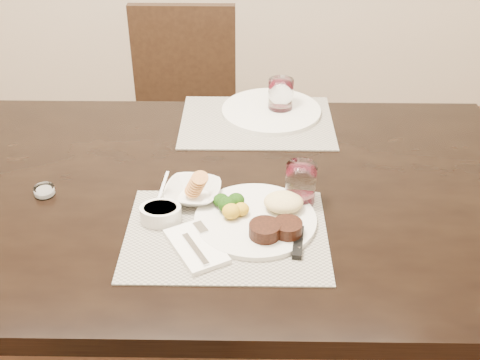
{
  "coord_description": "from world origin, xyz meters",
  "views": [
    {
      "loc": [
        0.26,
        -1.26,
        1.61
      ],
      "look_at": [
        0.25,
        -0.07,
        0.82
      ],
      "focal_mm": 45.0,
      "sensor_mm": 36.0,
      "label": 1
    }
  ],
  "objects_px": {
    "steak_knife": "(297,234)",
    "cracker_bowl": "(193,192)",
    "dinner_plate": "(261,217)",
    "wine_glass_near": "(301,185)",
    "chair_far": "(184,109)",
    "far_plate": "(271,111)"
  },
  "relations": [
    {
      "from": "cracker_bowl",
      "to": "wine_glass_near",
      "type": "relative_size",
      "value": 1.53
    },
    {
      "from": "chair_far",
      "to": "dinner_plate",
      "type": "distance_m",
      "value": 1.15
    },
    {
      "from": "dinner_plate",
      "to": "steak_knife",
      "type": "relative_size",
      "value": 1.13
    },
    {
      "from": "dinner_plate",
      "to": "wine_glass_near",
      "type": "xyz_separation_m",
      "value": [
        0.1,
        0.09,
        0.03
      ]
    },
    {
      "from": "chair_far",
      "to": "steak_knife",
      "type": "distance_m",
      "value": 1.22
    },
    {
      "from": "chair_far",
      "to": "wine_glass_near",
      "type": "distance_m",
      "value": 1.1
    },
    {
      "from": "steak_knife",
      "to": "cracker_bowl",
      "type": "bearing_deg",
      "value": 156.43
    },
    {
      "from": "far_plate",
      "to": "dinner_plate",
      "type": "bearing_deg",
      "value": -93.97
    },
    {
      "from": "wine_glass_near",
      "to": "steak_knife",
      "type": "bearing_deg",
      "value": -96.15
    },
    {
      "from": "wine_glass_near",
      "to": "far_plate",
      "type": "relative_size",
      "value": 0.33
    },
    {
      "from": "steak_knife",
      "to": "wine_glass_near",
      "type": "distance_m",
      "value": 0.15
    },
    {
      "from": "cracker_bowl",
      "to": "dinner_plate",
      "type": "bearing_deg",
      "value": -30.2
    },
    {
      "from": "wine_glass_near",
      "to": "dinner_plate",
      "type": "bearing_deg",
      "value": -136.87
    },
    {
      "from": "chair_far",
      "to": "steak_knife",
      "type": "xyz_separation_m",
      "value": [
        0.38,
        -1.13,
        0.26
      ]
    },
    {
      "from": "steak_knife",
      "to": "chair_far",
      "type": "bearing_deg",
      "value": 115.53
    },
    {
      "from": "steak_knife",
      "to": "wine_glass_near",
      "type": "bearing_deg",
      "value": 90.9
    },
    {
      "from": "chair_far",
      "to": "cracker_bowl",
      "type": "height_order",
      "value": "chair_far"
    },
    {
      "from": "chair_far",
      "to": "cracker_bowl",
      "type": "xyz_separation_m",
      "value": [
        0.13,
        -0.98,
        0.27
      ]
    },
    {
      "from": "chair_far",
      "to": "dinner_plate",
      "type": "bearing_deg",
      "value": -74.66
    },
    {
      "from": "chair_far",
      "to": "far_plate",
      "type": "distance_m",
      "value": 0.67
    },
    {
      "from": "steak_knife",
      "to": "dinner_plate",
      "type": "bearing_deg",
      "value": 155.56
    },
    {
      "from": "steak_knife",
      "to": "cracker_bowl",
      "type": "height_order",
      "value": "cracker_bowl"
    }
  ]
}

